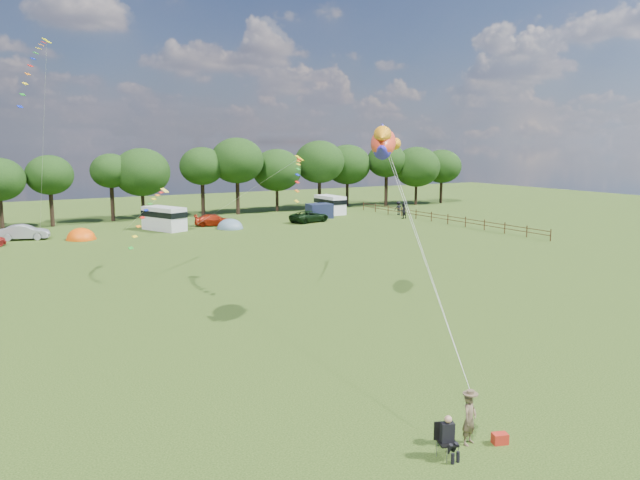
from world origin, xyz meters
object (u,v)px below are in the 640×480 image
car_b (24,232)px  walker_b (398,208)px  campervan_d (330,204)px  camp_chair (447,432)px  tent_orange (81,239)px  fish_kite (383,143)px  campervan_c (164,218)px  tent_greyblue (230,228)px  car_d (309,216)px  kite_flyer (469,419)px  car_c (214,220)px  walker_a (403,211)px

car_b → walker_b: walker_b is taller
campervan_d → walker_b: campervan_d is taller
camp_chair → walker_b: size_ratio=0.75×
tent_orange → walker_b: (40.65, 1.38, 0.90)m
campervan_d → fish_kite: (-23.50, -44.84, 8.31)m
campervan_c → tent_greyblue: 7.34m
car_d → fish_kite: (-16.72, -38.35, 8.93)m
car_b → campervan_d: size_ratio=0.85×
kite_flyer → car_d: bearing=47.4°
car_d → camp_chair: car_d is taller
car_d → tent_orange: bearing=78.1°
car_c → walker_a: size_ratio=2.30×
camp_chair → walker_a: walker_a is taller
walker_b → campervan_d: bearing=-30.0°
car_d → walker_a: bearing=-116.0°
car_b → campervan_c: bearing=-75.3°
car_d → fish_kite: size_ratio=1.34×
kite_flyer → campervan_d: bearing=44.3°
fish_kite → camp_chair: bearing=-169.7°
car_b → kite_flyer: kite_flyer is taller
kite_flyer → campervan_c: bearing=65.3°
walker_a → walker_b: bearing=-123.3°
fish_kite → tent_orange: bearing=52.9°
campervan_d → kite_flyer: bearing=151.7°
tent_greyblue → car_c: bearing=102.8°
car_b → walker_b: (45.60, -1.22, 0.16)m
car_c → camp_chair: camp_chair is taller
walker_a → car_b: bearing=-10.5°
campervan_d → walker_b: bearing=-128.6°
campervan_d → kite_flyer: campervan_d is taller
walker_a → tent_greyblue: bearing=-9.8°
campervan_d → fish_kite: 51.31m
car_b → camp_chair: size_ratio=3.13×
walker_a → kite_flyer: bearing=50.4°
camp_chair → walker_b: walker_b is taller
walker_a → campervan_c: bearing=-13.2°
camp_chair → fish_kite: size_ratio=0.36×
car_b → car_c: (20.19, 0.46, -0.09)m
car_d → tent_greyblue: size_ratio=1.60×
kite_flyer → walker_b: (37.10, 52.89, 0.08)m
car_b → campervan_d: bearing=-68.0°
campervan_c → camp_chair: bearing=150.5°
car_b → fish_kite: 43.96m
walker_b → walker_a: bearing=68.1°
fish_kite → walker_a: fish_kite is taller
kite_flyer → fish_kite: (6.23, 13.66, 8.80)m
kite_flyer → walker_b: bearing=36.2°
car_b → car_d: (31.44, -2.10, -0.05)m
campervan_d → fish_kite: fish_kite is taller
tent_orange → campervan_c: bearing=14.8°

